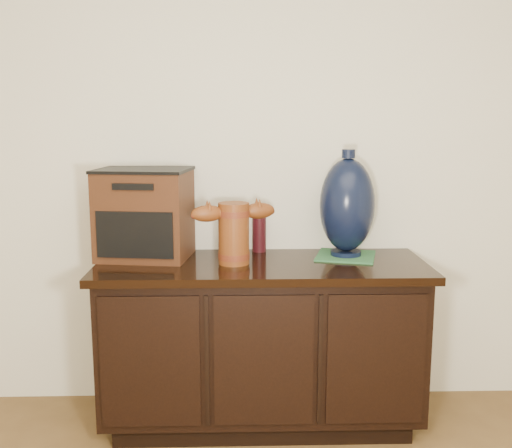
{
  "coord_description": "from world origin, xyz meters",
  "views": [
    {
      "loc": [
        -0.1,
        -0.35,
        1.39
      ],
      "look_at": [
        -0.03,
        2.18,
        0.94
      ],
      "focal_mm": 42.0,
      "sensor_mm": 36.0,
      "label": 1
    }
  ],
  "objects_px": {
    "lamp_base": "(347,206)",
    "spray_can": "(259,232)",
    "terracotta_vessel": "(234,230)",
    "sideboard": "(261,341)",
    "tv_radio": "(145,214)"
  },
  "relations": [
    {
      "from": "lamp_base",
      "to": "spray_can",
      "type": "distance_m",
      "value": 0.44
    },
    {
      "from": "terracotta_vessel",
      "to": "spray_can",
      "type": "xyz_separation_m",
      "value": [
        0.12,
        0.24,
        -0.06
      ]
    },
    {
      "from": "sideboard",
      "to": "lamp_base",
      "type": "bearing_deg",
      "value": 14.95
    },
    {
      "from": "terracotta_vessel",
      "to": "spray_can",
      "type": "distance_m",
      "value": 0.28
    },
    {
      "from": "tv_radio",
      "to": "lamp_base",
      "type": "distance_m",
      "value": 0.92
    },
    {
      "from": "sideboard",
      "to": "tv_radio",
      "type": "relative_size",
      "value": 3.28
    },
    {
      "from": "tv_radio",
      "to": "sideboard",
      "type": "bearing_deg",
      "value": -4.85
    },
    {
      "from": "tv_radio",
      "to": "lamp_base",
      "type": "xyz_separation_m",
      "value": [
        0.92,
        -0.01,
        0.03
      ]
    },
    {
      "from": "lamp_base",
      "to": "spray_can",
      "type": "height_order",
      "value": "lamp_base"
    },
    {
      "from": "lamp_base",
      "to": "sideboard",
      "type": "bearing_deg",
      "value": -165.05
    },
    {
      "from": "lamp_base",
      "to": "spray_can",
      "type": "relative_size",
      "value": 2.53
    },
    {
      "from": "sideboard",
      "to": "spray_can",
      "type": "distance_m",
      "value": 0.52
    },
    {
      "from": "terracotta_vessel",
      "to": "spray_can",
      "type": "bearing_deg",
      "value": 46.15
    },
    {
      "from": "sideboard",
      "to": "tv_radio",
      "type": "bearing_deg",
      "value": 167.31
    },
    {
      "from": "tv_radio",
      "to": "terracotta_vessel",
      "type": "bearing_deg",
      "value": -10.22
    }
  ]
}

